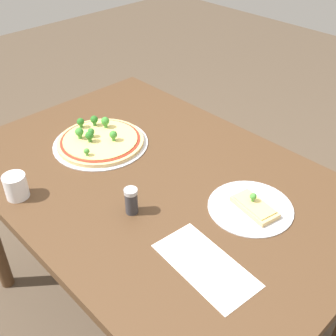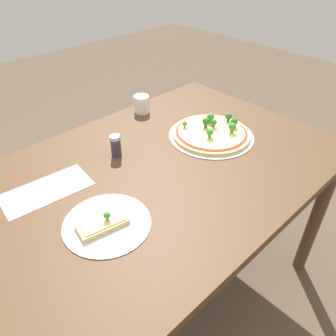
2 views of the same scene
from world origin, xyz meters
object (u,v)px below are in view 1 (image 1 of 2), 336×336
dining_table (157,197)px  pizza_tray_slice (252,207)px  condiment_shaker (131,201)px  pizza_tray_whole (100,140)px  drinking_cup (16,186)px

dining_table → pizza_tray_slice: (-0.32, -0.11, 0.10)m
dining_table → pizza_tray_slice: 0.35m
pizza_tray_slice → condiment_shaker: bearing=48.3°
pizza_tray_whole → dining_table: bearing=-177.7°
pizza_tray_whole → drinking_cup: bearing=100.7°
drinking_cup → condiment_shaker: size_ratio=0.93×
drinking_cup → pizza_tray_slice: bearing=-138.4°
dining_table → drinking_cup: drinking_cup is taller
dining_table → condiment_shaker: condiment_shaker is taller
pizza_tray_slice → condiment_shaker: size_ratio=3.03×
pizza_tray_slice → drinking_cup: bearing=41.6°
dining_table → pizza_tray_slice: pizza_tray_slice is taller
drinking_cup → condiment_shaker: 0.38m
pizza_tray_whole → drinking_cup: drinking_cup is taller
pizza_tray_whole → condiment_shaker: size_ratio=4.10×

